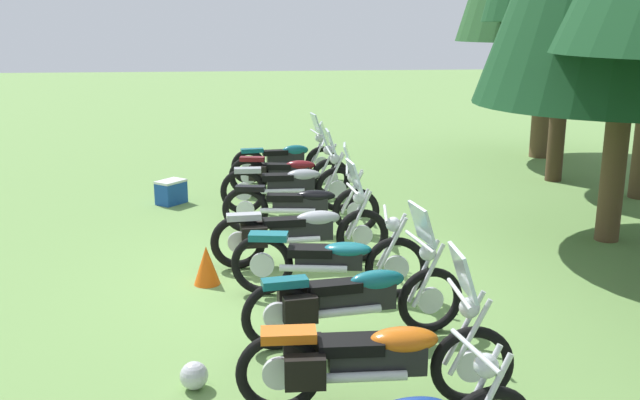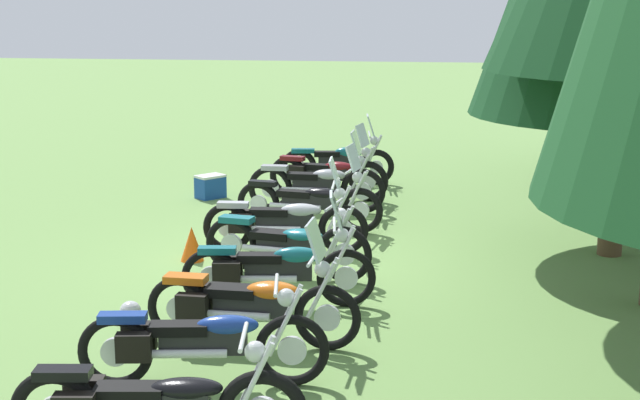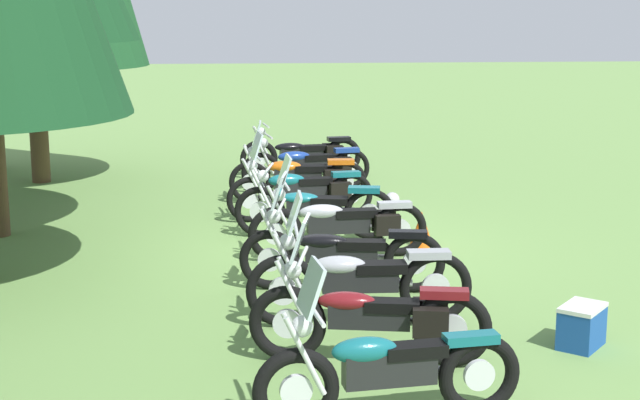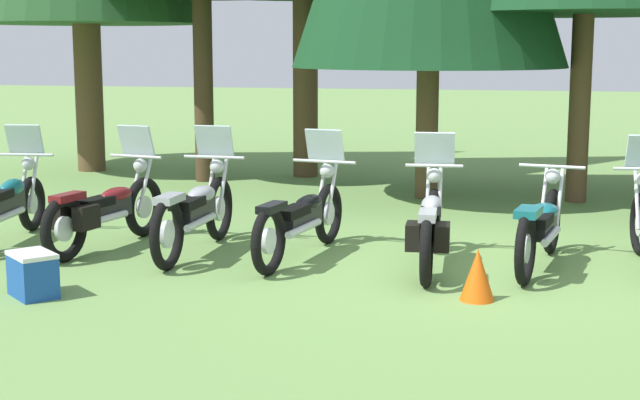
% 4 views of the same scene
% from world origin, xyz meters
% --- Properties ---
extents(ground_plane, '(80.00, 80.00, 0.00)m').
position_xyz_m(ground_plane, '(0.00, 0.00, 0.00)').
color(ground_plane, '#6B934C').
extents(motorcycle_0, '(0.73, 2.18, 1.35)m').
position_xyz_m(motorcycle_0, '(-5.50, 0.00, 0.45)').
color(motorcycle_0, black).
rests_on(motorcycle_0, ground_plane).
extents(motorcycle_1, '(0.81, 2.22, 1.37)m').
position_xyz_m(motorcycle_1, '(-4.21, -0.08, 0.46)').
color(motorcycle_1, black).
rests_on(motorcycle_1, ground_plane).
extents(motorcycle_2, '(0.74, 2.34, 1.39)m').
position_xyz_m(motorcycle_2, '(-3.12, -0.07, 0.49)').
color(motorcycle_2, black).
rests_on(motorcycle_2, ground_plane).
extents(motorcycle_3, '(0.76, 2.36, 1.36)m').
position_xyz_m(motorcycle_3, '(-1.91, -0.01, 0.46)').
color(motorcycle_3, black).
rests_on(motorcycle_3, ground_plane).
extents(motorcycle_4, '(0.64, 2.35, 1.37)m').
position_xyz_m(motorcycle_4, '(-0.48, -0.19, 0.47)').
color(motorcycle_4, black).
rests_on(motorcycle_4, ground_plane).
extents(motorcycle_5, '(0.72, 2.26, 1.02)m').
position_xyz_m(motorcycle_5, '(0.63, 0.07, 0.45)').
color(motorcycle_5, black).
rests_on(motorcycle_5, ground_plane).
extents(motorcycle_6, '(0.75, 2.27, 1.36)m').
position_xyz_m(motorcycle_6, '(1.83, 0.15, 0.47)').
color(motorcycle_6, black).
rests_on(motorcycle_6, ground_plane).
extents(motorcycle_7, '(0.64, 2.28, 1.36)m').
position_xyz_m(motorcycle_7, '(3.09, 0.11, 0.47)').
color(motorcycle_7, black).
rests_on(motorcycle_7, ground_plane).
extents(motorcycle_8, '(0.77, 2.32, 1.00)m').
position_xyz_m(motorcycle_8, '(4.21, -0.13, 0.45)').
color(motorcycle_8, black).
rests_on(motorcycle_8, ground_plane).
extents(motorcycle_9, '(0.73, 2.35, 1.01)m').
position_xyz_m(motorcycle_9, '(5.57, -0.13, 0.44)').
color(motorcycle_9, black).
rests_on(motorcycle_9, ground_plane).
extents(picnic_cooler, '(0.59, 0.58, 0.42)m').
position_xyz_m(picnic_cooler, '(-3.95, -2.15, 0.21)').
color(picnic_cooler, '#19479E').
rests_on(picnic_cooler, ground_plane).
extents(traffic_cone, '(0.32, 0.32, 0.48)m').
position_xyz_m(traffic_cone, '(0.08, -1.36, 0.24)').
color(traffic_cone, '#EA590F').
rests_on(traffic_cone, ground_plane).
extents(dropped_helmet, '(0.25, 0.25, 0.25)m').
position_xyz_m(dropped_helmet, '(2.60, -1.36, 0.12)').
color(dropped_helmet, silver).
rests_on(dropped_helmet, ground_plane).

